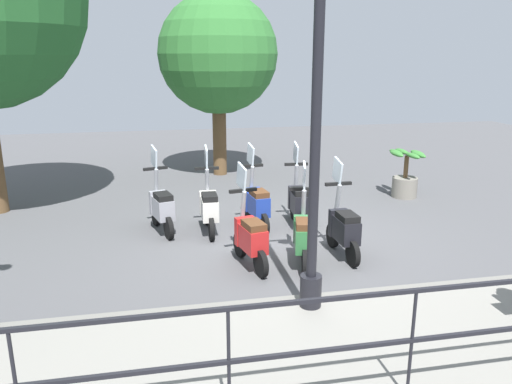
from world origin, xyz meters
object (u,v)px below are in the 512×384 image
(scooter_far_1, at_px, (257,203))
(scooter_near_0, at_px, (343,228))
(tree_distant, at_px, (218,54))
(scooter_far_3, at_px, (161,207))
(scooter_far_2, at_px, (209,207))
(potted_palm, at_px, (405,178))
(lamp_post_near, at_px, (316,138))
(scooter_near_1, at_px, (304,235))
(scooter_near_2, at_px, (250,236))
(scooter_far_0, at_px, (298,201))

(scooter_far_1, bearing_deg, scooter_near_0, -153.72)
(tree_distant, distance_m, scooter_far_3, 5.35)
(scooter_far_1, height_order, scooter_far_2, same)
(potted_palm, bearing_deg, scooter_far_3, 103.52)
(potted_palm, bearing_deg, lamp_post_near, 142.12)
(scooter_near_0, bearing_deg, scooter_near_1, 103.94)
(tree_distant, xyz_separation_m, scooter_near_0, (-6.08, -1.18, -2.64))
(scooter_far_3, bearing_deg, lamp_post_near, -168.57)
(scooter_near_2, relative_size, scooter_far_2, 1.00)
(scooter_near_0, xyz_separation_m, scooter_near_1, (-0.20, 0.70, 0.00))
(scooter_far_1, bearing_deg, tree_distant, -6.59)
(scooter_far_0, bearing_deg, scooter_far_2, 95.18)
(tree_distant, bearing_deg, scooter_near_2, 176.92)
(potted_palm, relative_size, scooter_near_1, 0.69)
(scooter_near_0, xyz_separation_m, scooter_far_3, (1.72, 2.80, 0.00))
(scooter_near_1, xyz_separation_m, scooter_far_3, (1.92, 2.09, 0.00))
(lamp_post_near, distance_m, scooter_near_2, 2.42)
(tree_distant, distance_m, scooter_near_1, 6.83)
(scooter_near_0, height_order, scooter_near_2, same)
(lamp_post_near, xyz_separation_m, scooter_near_1, (1.53, -0.37, -1.73))
(scooter_near_2, bearing_deg, scooter_far_2, 3.52)
(lamp_post_near, relative_size, scooter_far_3, 3.01)
(scooter_far_0, height_order, scooter_far_1, same)
(scooter_near_2, relative_size, scooter_far_1, 1.00)
(scooter_near_1, distance_m, scooter_far_3, 2.84)
(scooter_far_0, bearing_deg, scooter_near_2, 147.64)
(scooter_near_0, distance_m, scooter_near_1, 0.73)
(scooter_far_0, relative_size, scooter_far_1, 1.00)
(scooter_far_2, xyz_separation_m, scooter_far_3, (0.19, 0.84, 0.00))
(tree_distant, bearing_deg, scooter_near_1, -175.65)
(scooter_near_0, distance_m, scooter_near_2, 1.52)
(scooter_far_2, height_order, scooter_far_3, same)
(lamp_post_near, bearing_deg, scooter_far_2, 15.19)
(potted_palm, height_order, scooter_far_0, scooter_far_0)
(scooter_near_1, height_order, scooter_near_2, same)
(tree_distant, bearing_deg, potted_palm, -128.76)
(tree_distant, height_order, scooter_near_1, tree_distant)
(tree_distant, xyz_separation_m, potted_palm, (-3.06, -3.81, -2.68))
(scooter_far_0, relative_size, scooter_far_2, 1.00)
(scooter_near_2, bearing_deg, scooter_far_1, -26.28)
(lamp_post_near, height_order, scooter_near_0, lamp_post_near)
(scooter_far_1, bearing_deg, scooter_near_1, -176.10)
(potted_palm, bearing_deg, scooter_far_0, 116.66)
(potted_palm, bearing_deg, scooter_far_2, 108.01)
(scooter_far_3, bearing_deg, scooter_far_2, -117.73)
(lamp_post_near, relative_size, scooter_far_0, 3.01)
(scooter_near_1, bearing_deg, lamp_post_near, 179.93)
(lamp_post_near, relative_size, scooter_near_0, 3.01)
(scooter_near_2, bearing_deg, potted_palm, -64.82)
(potted_palm, xyz_separation_m, scooter_far_2, (-1.49, 4.58, 0.04))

